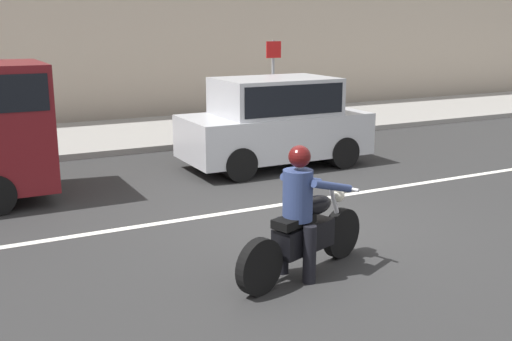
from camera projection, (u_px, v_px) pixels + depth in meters
name	position (u px, v px, depth m)	size (l,w,h in m)	color
ground_plane	(293.00, 224.00, 8.87)	(80.00, 80.00, 0.00)	#2A2A2A
sidewalk_slab	(135.00, 134.00, 15.76)	(40.00, 4.40, 0.14)	gray
lane_marking_stripe	(267.00, 207.00, 9.68)	(18.00, 0.14, 0.01)	silver
motorcycle_with_rider_denim_blue	(303.00, 223.00, 6.93)	(2.03, 0.93, 1.54)	black
parked_hatchback_silver	(275.00, 121.00, 12.23)	(3.73, 1.76, 1.80)	#B2B5BA
street_sign_post	(273.00, 73.00, 16.46)	(0.44, 0.08, 2.28)	gray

